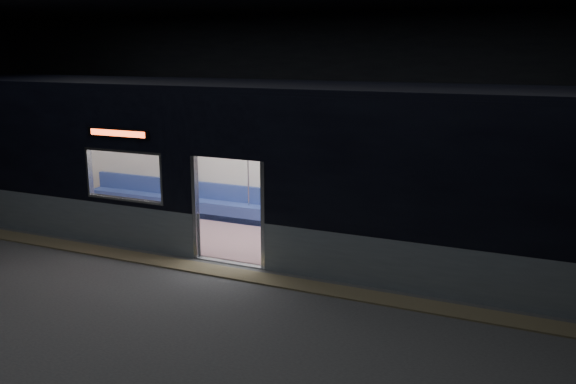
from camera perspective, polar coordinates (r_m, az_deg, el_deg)
The scene contains 7 objects.
station_floor at distance 11.01m, azimuth -8.18°, elevation -8.32°, with size 24.00×14.00×0.01m, color #47494C.
station_envelope at distance 10.26m, azimuth -8.86°, elevation 11.12°, with size 24.00×14.00×5.00m.
tactile_strip at distance 11.44m, azimuth -6.70°, elevation -7.34°, with size 22.80×0.50×0.03m, color #8C7F59.
metro_car at distance 12.65m, azimuth -2.29°, elevation 3.33°, with size 18.00×3.04×3.35m.
passenger at distance 12.76m, azimuth 13.27°, elevation -1.54°, with size 0.49×0.79×1.48m.
handbag at distance 12.55m, azimuth 13.01°, elevation -2.46°, with size 0.28×0.24×0.14m, color black.
transit_map at distance 13.41m, azimuth 5.34°, elevation 2.09°, with size 0.90×0.03×0.58m, color white.
Camera 1 is at (5.59, -8.60, 4.00)m, focal length 38.00 mm.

